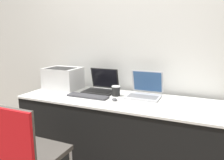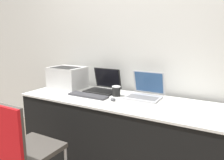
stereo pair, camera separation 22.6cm
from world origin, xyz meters
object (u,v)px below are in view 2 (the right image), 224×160
printer (67,77)px  chair (15,144)px  laptop_left (103,86)px  coffee_cup (116,91)px  laptop_right (145,92)px  mouse (113,99)px  external_keyboard (88,95)px

printer → chair: bearing=-70.6°
laptop_left → chair: 1.15m
laptop_left → chair: (-0.11, -1.12, -0.23)m
printer → coffee_cup: printer is taller
coffee_cup → laptop_right: bearing=18.7°
chair → coffee_cup: bearing=71.7°
laptop_left → laptop_right: size_ratio=1.01×
laptop_left → mouse: laptop_left is taller
laptop_left → external_keyboard: 0.28m
laptop_right → external_keyboard: (-0.54, -0.26, -0.05)m
laptop_right → mouse: laptop_right is taller
laptop_left → coffee_cup: (0.23, -0.11, -0.00)m
external_keyboard → coffee_cup: 0.30m
printer → external_keyboard: 0.52m
laptop_right → coffee_cup: size_ratio=3.20×
printer → laptop_right: bearing=3.2°
coffee_cup → laptop_left: bearing=154.4°
laptop_right → chair: bearing=-119.3°
printer → laptop_left: bearing=8.1°
laptop_left → laptop_right: bearing=-1.3°
chair → mouse: bearing=64.7°
laptop_left → external_keyboard: laptop_left is taller
external_keyboard → chair: size_ratio=0.50×
coffee_cup → mouse: size_ratio=1.89×
coffee_cup → mouse: bearing=-71.6°
printer → external_keyboard: printer is taller
laptop_right → mouse: size_ratio=6.06×
external_keyboard → mouse: (0.31, -0.01, 0.00)m
mouse → external_keyboard: bearing=177.6°
printer → coffee_cup: size_ratio=3.78×
printer → laptop_left: 0.49m
external_keyboard → printer: bearing=155.7°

